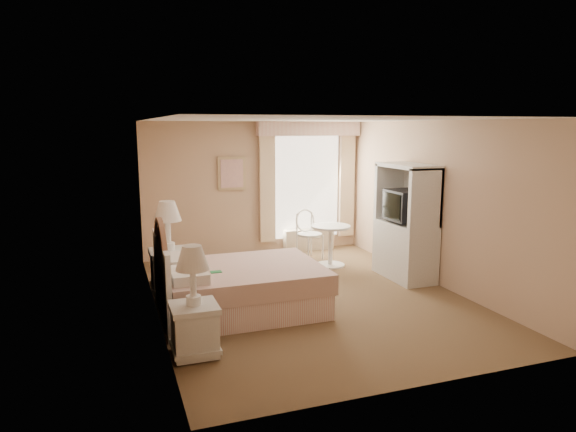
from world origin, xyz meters
name	(u,v)px	position (x,y,z in m)	size (l,w,h in m)	color
room	(309,211)	(0.00, 0.00, 1.25)	(4.21, 5.51, 2.51)	brown
window	(308,182)	(1.05, 2.65, 1.34)	(2.05, 0.22, 2.51)	white
framed_art	(232,173)	(-0.45, 2.71, 1.55)	(0.52, 0.04, 0.62)	tan
bed	(235,286)	(-1.12, -0.23, 0.34)	(2.09, 1.59, 1.41)	#D4918A
nightstand_near	(194,316)	(-1.84, -1.39, 0.45)	(0.49, 0.49, 1.18)	silver
nightstand_far	(169,259)	(-1.84, 0.85, 0.50)	(0.55, 0.55, 1.34)	silver
round_table	(331,239)	(0.98, 1.40, 0.48)	(0.68, 0.68, 0.72)	white
cafe_chair	(308,230)	(0.79, 2.01, 0.53)	(0.55, 0.55, 0.91)	white
armoire	(406,231)	(1.81, 0.36, 0.76)	(0.55, 1.10, 1.83)	silver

